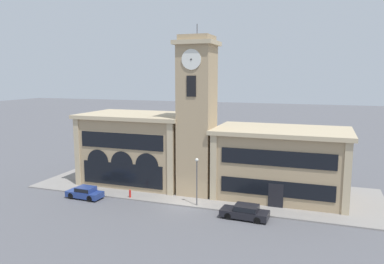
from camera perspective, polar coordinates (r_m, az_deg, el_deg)
The scene contains 9 objects.
ground_plane at distance 39.47m, azimuth -1.41°, elevation -11.30°, with size 300.00×300.00×0.00m, color #56565B.
sidewalk_kerb at distance 45.21m, azimuth 1.51°, elevation -8.59°, with size 40.14×12.87×0.15m.
clock_tower at distance 41.63m, azimuth 0.75°, elevation 2.38°, with size 4.38×4.38×18.93m.
town_hall_left_wing at distance 47.69m, azimuth -8.24°, elevation -2.42°, with size 13.61×8.88×8.75m.
town_hall_right_wing at distance 42.73m, azimuth 13.41°, elevation -4.58°, with size 14.63×8.88×7.69m.
parked_car_near at distance 43.37m, azimuth -15.99°, elevation -8.82°, with size 4.11×1.92×1.33m.
parked_car_mid at distance 36.49m, azimuth 8.11°, elevation -11.90°, with size 4.60×2.04×1.35m.
street_lamp at distance 38.43m, azimuth 0.74°, elevation -6.40°, with size 0.36×0.36×4.99m.
fire_hydrant at distance 42.27m, azimuth -9.42°, elevation -9.24°, with size 0.22×0.22×0.87m.
Camera 1 is at (13.21, -34.69, 13.43)m, focal length 35.00 mm.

